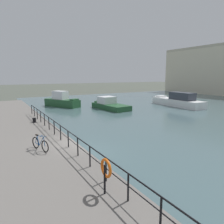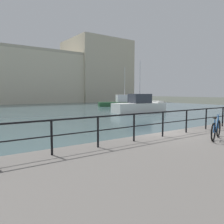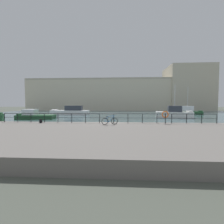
{
  "view_description": "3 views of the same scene",
  "coord_description": "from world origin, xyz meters",
  "px_view_note": "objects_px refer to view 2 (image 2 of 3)",
  "views": [
    {
      "loc": [
        12.71,
        -4.64,
        5.25
      ],
      "look_at": [
        -1.25,
        3.59,
        2.36
      ],
      "focal_mm": 32.89,
      "sensor_mm": 36.0,
      "label": 1
    },
    {
      "loc": [
        -8.2,
        -7.14,
        2.68
      ],
      "look_at": [
        -1.23,
        2.52,
        1.65
      ],
      "focal_mm": 35.89,
      "sensor_mm": 36.0,
      "label": 2
    },
    {
      "loc": [
        1.65,
        -19.37,
        3.05
      ],
      "look_at": [
        0.27,
        3.5,
        1.83
      ],
      "focal_mm": 26.22,
      "sensor_mm": 36.0,
      "label": 3
    }
  ],
  "objects_px": {
    "harbor_building": "(25,76)",
    "moored_harbor_tender": "(139,106)",
    "parked_bicycle": "(216,130)",
    "moored_small_launch": "(123,102)"
  },
  "relations": [
    {
      "from": "harbor_building",
      "to": "moored_small_launch",
      "type": "distance_m",
      "value": 29.49
    },
    {
      "from": "harbor_building",
      "to": "parked_bicycle",
      "type": "relative_size",
      "value": 45.69
    },
    {
      "from": "harbor_building",
      "to": "moored_harbor_tender",
      "type": "relative_size",
      "value": 10.26
    },
    {
      "from": "moored_small_launch",
      "to": "moored_harbor_tender",
      "type": "bearing_deg",
      "value": -95.64
    },
    {
      "from": "harbor_building",
      "to": "moored_small_launch",
      "type": "bearing_deg",
      "value": -65.94
    },
    {
      "from": "moored_harbor_tender",
      "to": "parked_bicycle",
      "type": "bearing_deg",
      "value": -115.32
    },
    {
      "from": "harbor_building",
      "to": "parked_bicycle",
      "type": "bearing_deg",
      "value": -97.65
    },
    {
      "from": "harbor_building",
      "to": "moored_harbor_tender",
      "type": "bearing_deg",
      "value": -83.31
    },
    {
      "from": "moored_small_launch",
      "to": "harbor_building",
      "type": "bearing_deg",
      "value": 138.17
    },
    {
      "from": "moored_harbor_tender",
      "to": "parked_bicycle",
      "type": "distance_m",
      "value": 21.43
    }
  ]
}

